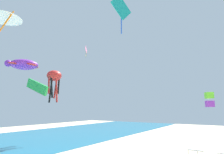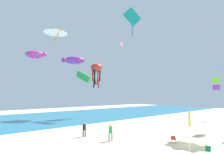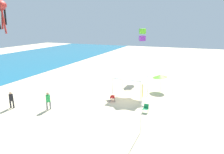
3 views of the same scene
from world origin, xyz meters
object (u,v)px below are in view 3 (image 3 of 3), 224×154
at_px(folding_chair_near_cooler, 112,97).
at_px(beach_umbrella, 160,76).
at_px(canopy_tent, 131,75).
at_px(person_near_umbrella, 48,99).
at_px(folding_chair_left_of_tent, 146,108).
at_px(banner_flag, 142,104).
at_px(person_far_stroller, 11,99).
at_px(kite_box_lime, 142,35).

bearing_deg(folding_chair_near_cooler, beach_umbrella, -150.91).
bearing_deg(canopy_tent, person_near_umbrella, 134.76).
bearing_deg(folding_chair_near_cooler, folding_chair_left_of_tent, 135.78).
relative_size(banner_flag, person_far_stroller, 2.33).
height_order(folding_chair_near_cooler, person_near_umbrella, person_near_umbrella).
distance_m(banner_flag, person_near_umbrella, 10.22).
bearing_deg(banner_flag, beach_umbrella, 1.75).
bearing_deg(folding_chair_left_of_tent, canopy_tent, 128.45).
xyz_separation_m(canopy_tent, person_near_umbrella, (-6.80, 6.86, -1.69)).
bearing_deg(beach_umbrella, person_near_umbrella, 137.49).
bearing_deg(beach_umbrella, folding_chair_left_of_tent, 178.93).
relative_size(beach_umbrella, person_near_umbrella, 1.20).
bearing_deg(kite_box_lime, folding_chair_left_of_tent, -10.14).
bearing_deg(person_far_stroller, folding_chair_left_of_tent, 177.37).
bearing_deg(banner_flag, folding_chair_left_of_tent, 6.82).
height_order(folding_chair_left_of_tent, folding_chair_near_cooler, same).
distance_m(person_far_stroller, kite_box_lime, 21.11).
xyz_separation_m(person_far_stroller, kite_box_lime, (17.85, -9.55, 5.97)).
relative_size(beach_umbrella, kite_box_lime, 1.17).
xyz_separation_m(canopy_tent, person_far_stroller, (-7.95, 10.73, -1.75)).
distance_m(canopy_tent, folding_chair_left_of_tent, 5.14).
distance_m(banner_flag, person_far_stroller, 14.02).
xyz_separation_m(canopy_tent, banner_flag, (-7.82, -3.21, -0.28)).
distance_m(folding_chair_near_cooler, kite_box_lime, 13.73).
relative_size(folding_chair_left_of_tent, person_far_stroller, 0.45).
bearing_deg(kite_box_lime, person_near_umbrella, -44.94).
height_order(canopy_tent, person_near_umbrella, canopy_tent).
bearing_deg(beach_umbrella, banner_flag, -178.25).
bearing_deg(banner_flag, person_far_stroller, 90.55).
height_order(beach_umbrella, kite_box_lime, kite_box_lime).
height_order(beach_umbrella, folding_chair_near_cooler, beach_umbrella).
height_order(canopy_tent, folding_chair_left_of_tent, canopy_tent).
relative_size(folding_chair_left_of_tent, banner_flag, 0.19).
relative_size(canopy_tent, beach_umbrella, 1.62).
xyz_separation_m(beach_umbrella, kite_box_lime, (6.10, 4.03, 5.03)).
distance_m(beach_umbrella, folding_chair_near_cooler, 7.56).
bearing_deg(canopy_tent, folding_chair_left_of_tent, -143.55).
bearing_deg(folding_chair_left_of_tent, kite_box_lime, 107.98).
xyz_separation_m(banner_flag, person_near_umbrella, (1.01, 10.07, -1.41)).
height_order(canopy_tent, kite_box_lime, kite_box_lime).
xyz_separation_m(banner_flag, person_far_stroller, (-0.13, 13.94, -1.46)).
xyz_separation_m(person_near_umbrella, kite_box_lime, (16.70, -5.69, 5.92)).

